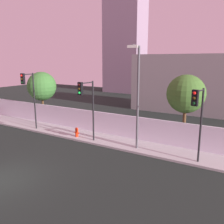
# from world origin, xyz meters

# --- Properties ---
(ground_plane) EXTENTS (80.00, 80.00, 0.00)m
(ground_plane) POSITION_xyz_m (0.00, 0.00, 0.00)
(ground_plane) COLOR black
(sidewalk) EXTENTS (36.00, 2.40, 0.15)m
(sidewalk) POSITION_xyz_m (0.00, 8.20, 0.07)
(sidewalk) COLOR #A9A9A9
(sidewalk) RESTS_ON ground
(perimeter_wall) EXTENTS (36.00, 0.18, 1.80)m
(perimeter_wall) POSITION_xyz_m (0.00, 9.49, 1.05)
(perimeter_wall) COLOR silver
(perimeter_wall) RESTS_ON sidewalk
(traffic_light_left) EXTENTS (0.34, 1.33, 5.00)m
(traffic_light_left) POSITION_xyz_m (-5.71, 6.99, 3.78)
(traffic_light_left) COLOR black
(traffic_light_left) RESTS_ON sidewalk
(traffic_light_center) EXTENTS (0.38, 1.56, 4.59)m
(traffic_light_center) POSITION_xyz_m (0.60, 6.84, 3.51)
(traffic_light_center) COLOR black
(traffic_light_center) RESTS_ON sidewalk
(traffic_light_right) EXTENTS (0.48, 1.28, 4.52)m
(traffic_light_right) POSITION_xyz_m (8.37, 6.99, 3.45)
(traffic_light_right) COLOR black
(traffic_light_right) RESTS_ON sidewalk
(street_lamp_curbside) EXTENTS (0.80, 2.02, 7.01)m
(street_lamp_curbside) POSITION_xyz_m (4.33, 7.50, 4.29)
(street_lamp_curbside) COLOR #4C4C51
(street_lamp_curbside) RESTS_ON sidewalk
(fire_hydrant) EXTENTS (0.44, 0.26, 0.76)m
(fire_hydrant) POSITION_xyz_m (-1.00, 7.56, 0.56)
(fire_hydrant) COLOR red
(fire_hydrant) RESTS_ON sidewalk
(roadside_tree_leftmost) EXTENTS (2.94, 2.94, 5.07)m
(roadside_tree_leftmost) POSITION_xyz_m (-7.84, 10.46, 3.59)
(roadside_tree_leftmost) COLOR brown
(roadside_tree_leftmost) RESTS_ON ground
(roadside_tree_midleft) EXTENTS (2.78, 2.78, 5.25)m
(roadside_tree_midleft) POSITION_xyz_m (6.80, 10.46, 3.84)
(roadside_tree_midleft) COLOR brown
(roadside_tree_midleft) RESTS_ON ground
(low_building_distant) EXTENTS (11.51, 6.00, 6.91)m
(low_building_distant) POSITION_xyz_m (3.17, 23.49, 3.46)
(low_building_distant) COLOR gray
(low_building_distant) RESTS_ON ground
(tower_on_skyline) EXTENTS (7.27, 5.00, 28.30)m
(tower_on_skyline) POSITION_xyz_m (-11.53, 35.49, 14.15)
(tower_on_skyline) COLOR gray
(tower_on_skyline) RESTS_ON ground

